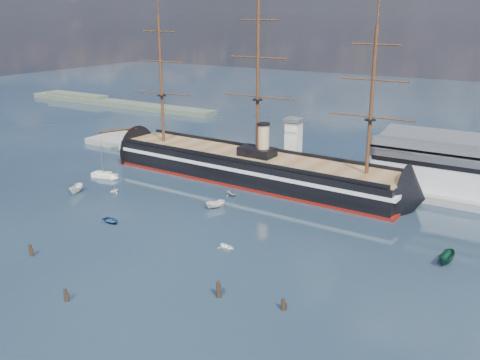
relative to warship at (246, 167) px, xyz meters
The scene contains 17 objects.
ground 21.17m from the warship, 74.24° to the right, with size 600.00×600.00×0.00m, color black.
quay 22.74m from the warship, 45.64° to the left, with size 180.00×18.00×2.00m, color slate.
quay_tower 16.63m from the warship, 56.37° to the left, with size 5.00×5.00×15.00m.
shoreline 153.22m from the warship, 150.69° to the left, with size 120.00×10.00×4.00m.
warship is the anchor object (origin of this frame).
sailboat 41.93m from the warship, 151.65° to the right, with size 8.13×4.30×12.49m.
motorboat_a 47.52m from the warship, 133.58° to the right, with size 7.20×2.64×2.88m, color white.
motorboat_b 45.84m from the warship, 102.03° to the right, with size 3.16×1.27×1.48m, color navy.
motorboat_c 24.97m from the warship, 76.48° to the right, with size 6.08×2.23×2.43m, color white.
motorboat_d 15.27m from the warship, 74.09° to the right, with size 6.03×2.61×2.21m, color gray.
motorboat_e 47.74m from the warship, 63.29° to the right, with size 2.56×1.02×1.19m, color white.
motorboat_f 66.52m from the warship, 22.69° to the right, with size 7.12×2.61×2.85m, color #0D3422.
motorboat_g 37.73m from the warship, 129.82° to the right, with size 4.88×2.11×1.79m, color white.
piling_near_left 66.93m from the warship, 98.86° to the right, with size 0.64×0.64×3.19m, color black.
piling_near_mid 75.01m from the warship, 82.65° to the right, with size 0.64×0.64×3.01m, color black.
piling_near_right 67.19m from the warship, 62.73° to the right, with size 0.64×0.64×3.75m, color black.
piling_far_right 71.29m from the warship, 53.76° to the right, with size 0.64×0.64×2.80m, color black.
Camera 1 is at (71.30, -66.72, 46.84)m, focal length 40.00 mm.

